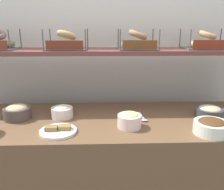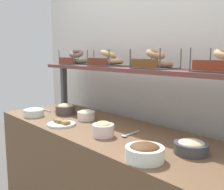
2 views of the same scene
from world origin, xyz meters
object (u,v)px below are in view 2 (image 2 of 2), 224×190
at_px(serving_spoon_near_plate, 44,110).
at_px(bagel_basket_everything, 155,62).
at_px(bowl_chocolate_spread, 145,152).
at_px(serving_spoon_by_edge, 128,135).
at_px(bowl_cream_cheese, 34,112).
at_px(serving_plate_white, 61,124).
at_px(bagel_basket_plain, 108,61).
at_px(bagel_basket_poppy, 76,60).
at_px(bowl_scallion_spread, 86,115).
at_px(bowl_hummus, 65,109).
at_px(bowl_egg_salad, 103,129).
at_px(bowl_tuna_salad, 191,147).

xyz_separation_m(serving_spoon_near_plate, bagel_basket_everything, (1.09, 0.30, 0.47)).
bearing_deg(bowl_chocolate_spread, serving_spoon_by_edge, 146.45).
bearing_deg(bowl_cream_cheese, serving_plate_white, 2.82).
distance_m(bowl_chocolate_spread, bagel_basket_plain, 1.09).
distance_m(bowl_cream_cheese, bagel_basket_plain, 0.78).
distance_m(serving_spoon_near_plate, bagel_basket_poppy, 0.57).
xyz_separation_m(bowl_scallion_spread, bagel_basket_everything, (0.52, 0.22, 0.43)).
distance_m(serving_plate_white, serving_spoon_by_edge, 0.56).
bearing_deg(bagel_basket_everything, bowl_hummus, -163.85).
distance_m(bowl_scallion_spread, serving_spoon_by_edge, 0.54).
height_order(bowl_hummus, serving_spoon_by_edge, bowl_hummus).
height_order(serving_spoon_by_edge, bagel_basket_poppy, bagel_basket_poppy).
height_order(bowl_chocolate_spread, bagel_basket_everything, bagel_basket_everything).
bearing_deg(bowl_cream_cheese, serving_spoon_near_plate, 131.53).
bearing_deg(bowl_scallion_spread, bagel_basket_poppy, 153.88).
relative_size(bowl_egg_salad, bagel_basket_poppy, 0.53).
height_order(bowl_hummus, serving_plate_white, bowl_hummus).
height_order(serving_plate_white, bagel_basket_plain, bagel_basket_plain).
bearing_deg(serving_spoon_near_plate, bowl_hummus, 12.73).
bearing_deg(serving_spoon_by_edge, serving_plate_white, -160.24).
relative_size(bowl_scallion_spread, bowl_cream_cheese, 0.84).
bearing_deg(serving_spoon_by_edge, bagel_basket_plain, 152.21).
relative_size(bowl_scallion_spread, serving_spoon_by_edge, 0.81).
xyz_separation_m(bowl_tuna_salad, bowl_hummus, (-1.28, 0.01, 0.01)).
distance_m(bowl_egg_salad, bagel_basket_poppy, 1.08).
xyz_separation_m(bowl_tuna_salad, serving_plate_white, (-0.98, -0.22, -0.03)).
height_order(bowl_scallion_spread, bowl_chocolate_spread, bowl_chocolate_spread).
bearing_deg(bowl_egg_salad, bagel_basket_poppy, 155.55).
distance_m(bowl_scallion_spread, bagel_basket_everything, 0.72).
bearing_deg(bowl_chocolate_spread, bowl_hummus, 167.04).
bearing_deg(bowl_tuna_salad, serving_spoon_by_edge, -176.34).
xyz_separation_m(bowl_hummus, bowl_chocolate_spread, (1.18, -0.27, -0.00)).
xyz_separation_m(bowl_hummus, bowl_cream_cheese, (-0.11, -0.25, -0.01)).
xyz_separation_m(bagel_basket_poppy, bagel_basket_plain, (0.49, -0.01, -0.00)).
bearing_deg(bowl_tuna_salad, serving_plate_white, -167.46).
height_order(bowl_tuna_salad, bagel_basket_plain, bagel_basket_plain).
xyz_separation_m(serving_spoon_by_edge, bagel_basket_everything, (-0.02, 0.27, 0.47)).
bearing_deg(serving_plate_white, bagel_basket_everything, 42.31).
bearing_deg(bagel_basket_poppy, bagel_basket_plain, -1.44).
distance_m(bowl_chocolate_spread, serving_spoon_near_plate, 1.47).
distance_m(bowl_cream_cheese, bowl_chocolate_spread, 1.30).
xyz_separation_m(serving_plate_white, serving_spoon_near_plate, (-0.58, 0.16, -0.00)).
xyz_separation_m(bowl_scallion_spread, bagel_basket_plain, (0.02, 0.22, 0.43)).
distance_m(bowl_chocolate_spread, serving_plate_white, 0.88).
distance_m(bowl_hummus, bowl_chocolate_spread, 1.21).
distance_m(bowl_hummus, bagel_basket_poppy, 0.53).
bearing_deg(bowl_cream_cheese, bowl_scallion_spread, 32.91).
height_order(bowl_tuna_salad, bagel_basket_poppy, bagel_basket_poppy).
height_order(bowl_hummus, bagel_basket_plain, bagel_basket_plain).
bearing_deg(bagel_basket_plain, bowl_scallion_spread, -95.63).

